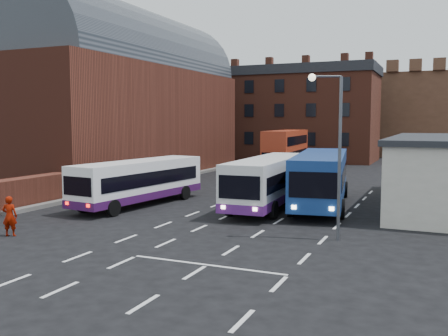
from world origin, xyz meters
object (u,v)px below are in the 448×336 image
at_px(pedestrian_red, 10,216).
at_px(bus_blue, 321,175).
at_px(bus_white_outbound, 140,179).
at_px(bus_white_inbound, 269,178).
at_px(street_lamp, 334,141).
at_px(bus_red_double, 286,150).

bearing_deg(pedestrian_red, bus_blue, -152.79).
relative_size(bus_white_outbound, pedestrian_red, 5.65).
relative_size(bus_white_outbound, bus_blue, 0.85).
xyz_separation_m(bus_white_outbound, bus_white_inbound, (7.53, 2.47, 0.13)).
bearing_deg(street_lamp, bus_red_double, 110.43).
height_order(bus_white_outbound, bus_blue, bus_blue).
bearing_deg(street_lamp, pedestrian_red, -159.76).
relative_size(bus_blue, pedestrian_red, 6.64).
xyz_separation_m(bus_blue, pedestrian_red, (-11.10, -13.37, -0.99)).
height_order(bus_white_inbound, street_lamp, street_lamp).
bearing_deg(bus_red_double, bus_blue, 108.92).
bearing_deg(bus_white_outbound, pedestrian_red, -87.88).
xyz_separation_m(bus_white_inbound, bus_blue, (2.79, 1.51, 0.15)).
bearing_deg(bus_white_outbound, bus_red_double, 90.47).
height_order(bus_white_outbound, bus_white_inbound, bus_white_inbound).
distance_m(bus_white_inbound, bus_red_double, 21.00).
bearing_deg(bus_white_outbound, street_lamp, -12.41).
bearing_deg(pedestrian_red, bus_white_outbound, -117.78).
bearing_deg(pedestrian_red, bus_red_double, -118.95).
xyz_separation_m(bus_white_outbound, pedestrian_red, (-0.77, -9.39, -0.71)).
bearing_deg(bus_white_outbound, bus_blue, 27.89).
xyz_separation_m(bus_white_outbound, bus_red_double, (2.53, 22.86, 0.62)).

